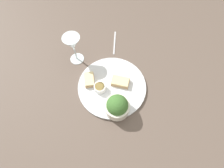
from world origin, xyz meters
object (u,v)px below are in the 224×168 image
at_px(salad_bowl, 117,106).
at_px(cheese_toast_near, 120,82).
at_px(fork, 115,42).
at_px(cheese_toast_far, 89,80).
at_px(wine_glass, 73,44).
at_px(sauce_ramekin, 100,87).

xyz_separation_m(salad_bowl, cheese_toast_near, (0.10, -0.10, -0.03)).
xyz_separation_m(cheese_toast_near, fork, (0.22, -0.15, -0.02)).
xyz_separation_m(cheese_toast_far, wine_glass, (0.16, -0.03, 0.10)).
bearing_deg(cheese_toast_near, salad_bowl, 132.31).
relative_size(cheese_toast_near, cheese_toast_far, 1.10).
bearing_deg(sauce_ramekin, salad_bowl, 178.09).
distance_m(salad_bowl, wine_glass, 0.37).
xyz_separation_m(cheese_toast_near, wine_glass, (0.27, 0.08, 0.10)).
bearing_deg(cheese_toast_near, sauce_ramekin, 68.65).
bearing_deg(wine_glass, sauce_ramekin, 174.83).
relative_size(cheese_toast_near, fork, 0.81).
distance_m(salad_bowl, cheese_toast_far, 0.21).
xyz_separation_m(sauce_ramekin, wine_glass, (0.23, -0.02, 0.09)).
xyz_separation_m(salad_bowl, cheese_toast_far, (0.20, 0.01, -0.03)).
bearing_deg(wine_glass, salad_bowl, 176.02).
bearing_deg(wine_glass, fork, -101.28).
height_order(cheese_toast_near, cheese_toast_far, same).
distance_m(cheese_toast_far, wine_glass, 0.19).
bearing_deg(cheese_toast_far, salad_bowl, -178.07).
bearing_deg(salad_bowl, fork, -38.86).
height_order(cheese_toast_near, wine_glass, wine_glass).
relative_size(sauce_ramekin, cheese_toast_near, 0.57).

